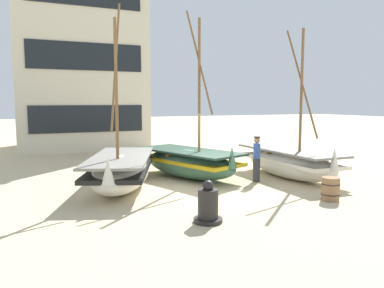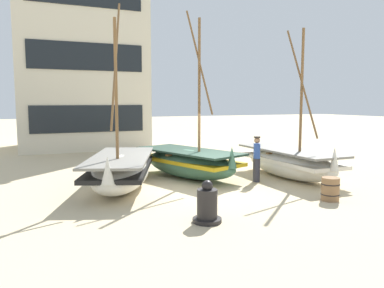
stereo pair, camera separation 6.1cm
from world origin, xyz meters
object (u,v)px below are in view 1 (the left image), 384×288
at_px(fishing_boat_far_right, 289,162).
at_px(harbor_building_main, 80,62).
at_px(wooden_barrel, 331,189).
at_px(fishing_boat_near_left, 121,171).
at_px(fishing_boat_centre_large, 189,162).
at_px(fisherman_by_hull, 257,159).
at_px(capstan_winch, 208,206).

distance_m(fishing_boat_far_right, harbor_building_main, 15.71).
xyz_separation_m(fishing_boat_far_right, wooden_barrel, (-1.02, -3.27, -0.27)).
relative_size(fishing_boat_near_left, wooden_barrel, 8.88).
distance_m(fishing_boat_centre_large, harbor_building_main, 13.28).
bearing_deg(harbor_building_main, fishing_boat_far_right, -66.30).
distance_m(fisherman_by_hull, capstan_winch, 5.13).
relative_size(capstan_winch, wooden_barrel, 1.50).
bearing_deg(capstan_winch, wooden_barrel, 5.01).
height_order(fishing_boat_far_right, harbor_building_main, harbor_building_main).
bearing_deg(fishing_boat_far_right, capstan_winch, -145.38).
relative_size(fishing_boat_near_left, fisherman_by_hull, 3.69).
relative_size(fishing_boat_centre_large, wooden_barrel, 9.05).
bearing_deg(wooden_barrel, fishing_boat_centre_large, 117.54).
bearing_deg(fishing_boat_near_left, fishing_boat_centre_large, 15.91).
bearing_deg(capstan_winch, fisherman_by_hull, 43.52).
distance_m(fishing_boat_centre_large, wooden_barrel, 5.47).
height_order(fishing_boat_near_left, wooden_barrel, fishing_boat_near_left).
distance_m(fishing_boat_near_left, wooden_barrel, 6.74).
bearing_deg(capstan_winch, fishing_boat_near_left, 104.50).
xyz_separation_m(fishing_boat_near_left, harbor_building_main, (0.42, 12.92, 4.88)).
height_order(capstan_winch, harbor_building_main, harbor_building_main).
xyz_separation_m(fishing_boat_near_left, fishing_boat_far_right, (6.42, -0.75, -0.00)).
xyz_separation_m(fishing_boat_near_left, capstan_winch, (1.14, -4.40, -0.21)).
xyz_separation_m(fishing_boat_near_left, fishing_boat_centre_large, (2.87, 0.82, -0.02)).
distance_m(fishing_boat_near_left, fishing_boat_centre_large, 2.99).
bearing_deg(fishing_boat_near_left, fisherman_by_hull, -10.24).
xyz_separation_m(capstan_winch, harbor_building_main, (-0.72, 17.32, 5.09)).
distance_m(capstan_winch, harbor_building_main, 18.06).
distance_m(fishing_boat_near_left, fishing_boat_far_right, 6.46).
bearing_deg(fisherman_by_hull, harbor_building_main, 107.79).
relative_size(fishing_boat_near_left, harbor_building_main, 0.57).
distance_m(fishing_boat_near_left, fisherman_by_hull, 4.93).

